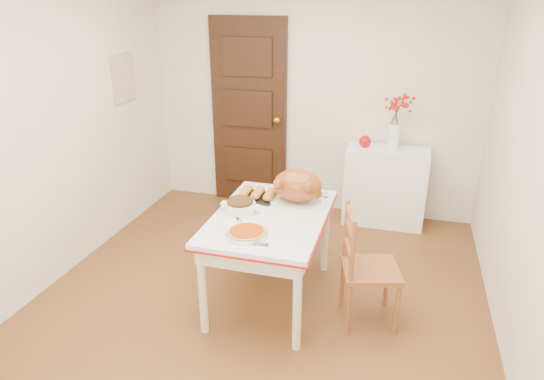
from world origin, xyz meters
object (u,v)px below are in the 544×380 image
(sideboard, at_px, (385,187))
(kitchen_table, at_px, (270,257))
(chair_oak, at_px, (371,267))
(turkey_platter, at_px, (298,187))
(pumpkin_pie, at_px, (247,232))

(sideboard, distance_m, kitchen_table, 1.81)
(chair_oak, bearing_deg, sideboard, -15.02)
(chair_oak, height_order, turkey_platter, turkey_platter)
(kitchen_table, distance_m, turkey_platter, 0.58)
(kitchen_table, relative_size, chair_oak, 1.36)
(chair_oak, distance_m, turkey_platter, 0.82)
(kitchen_table, height_order, pumpkin_pie, pumpkin_pie)
(turkey_platter, distance_m, pumpkin_pie, 0.67)
(kitchen_table, xyz_separation_m, pumpkin_pie, (-0.06, -0.37, 0.39))
(turkey_platter, relative_size, pumpkin_pie, 1.60)
(sideboard, relative_size, chair_oak, 0.91)
(kitchen_table, xyz_separation_m, turkey_platter, (0.15, 0.25, 0.51))
(turkey_platter, bearing_deg, kitchen_table, -119.40)
(turkey_platter, bearing_deg, pumpkin_pie, -107.19)
(kitchen_table, bearing_deg, turkey_platter, 59.50)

